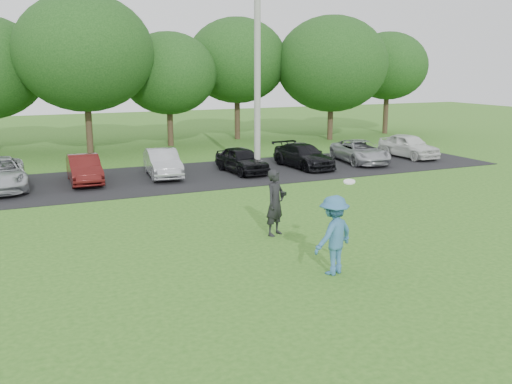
% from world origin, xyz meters
% --- Properties ---
extents(ground, '(100.00, 100.00, 0.00)m').
position_xyz_m(ground, '(0.00, 0.00, 0.00)').
color(ground, '#2F631C').
rests_on(ground, ground).
extents(parking_lot, '(32.00, 6.50, 0.03)m').
position_xyz_m(parking_lot, '(0.00, 13.00, 0.01)').
color(parking_lot, black).
rests_on(parking_lot, ground).
extents(utility_pole, '(0.28, 0.28, 9.50)m').
position_xyz_m(utility_pole, '(3.90, 12.05, 4.75)').
color(utility_pole, gray).
rests_on(utility_pole, ground).
extents(frisbee_player, '(1.39, 1.09, 2.25)m').
position_xyz_m(frisbee_player, '(0.42, 0.00, 0.94)').
color(frisbee_player, '#336690').
rests_on(frisbee_player, ground).
extents(camera_bystander, '(0.84, 0.75, 1.92)m').
position_xyz_m(camera_bystander, '(0.56, 3.39, 0.96)').
color(camera_bystander, black).
rests_on(camera_bystander, ground).
extents(parked_cars, '(28.19, 4.82, 1.25)m').
position_xyz_m(parked_cars, '(-0.16, 13.06, 0.62)').
color(parked_cars, '#585A60').
rests_on(parked_cars, parking_lot).
extents(tree_row, '(42.39, 9.85, 8.64)m').
position_xyz_m(tree_row, '(1.51, 22.76, 4.91)').
color(tree_row, '#38281C').
rests_on(tree_row, ground).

